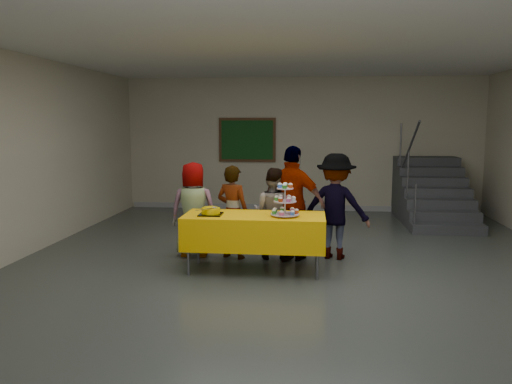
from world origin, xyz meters
The scene contains 11 objects.
room_shell centered at (0.00, 0.02, 2.13)m, with size 10.00×10.04×3.02m.
bake_table centered at (-0.51, 0.14, 0.56)m, with size 1.88×0.78×0.77m.
cupcake_stand centered at (-0.10, 0.07, 0.94)m, with size 0.38×0.38×0.44m.
bear_cake centered at (-1.09, 0.07, 0.83)m, with size 0.32×0.36×0.12m.
schoolchild_a centered at (-1.50, 0.81, 0.71)m, with size 0.69×0.45×1.42m, color slate.
schoolchild_b centered at (-0.90, 0.76, 0.69)m, with size 0.50×0.33×1.38m, color slate.
schoolchild_c centered at (-0.31, 0.79, 0.67)m, with size 0.65×0.51×1.34m, color slate.
schoolchild_d centered at (-0.02, 0.78, 0.83)m, with size 0.97×0.41×1.66m, color slate.
schoolchild_e centered at (0.60, 0.92, 0.77)m, with size 1.00×0.58×1.55m, color slate.
staircase centered at (2.70, 4.13, 0.49)m, with size 1.30×2.40×2.04m.
noticeboard centered at (-1.22, 4.96, 1.60)m, with size 1.30×0.05×1.00m.
Camera 1 is at (0.22, -6.37, 1.99)m, focal length 35.00 mm.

